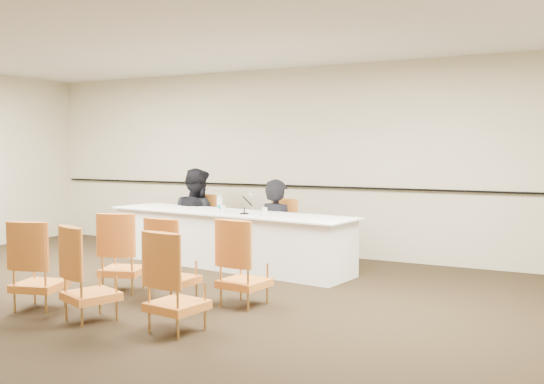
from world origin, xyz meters
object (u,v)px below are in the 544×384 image
(aud_chair_front_left, at_px, (123,252))
(aud_chair_back_left, at_px, (39,264))
(microphone, at_px, (244,204))
(aud_chair_back_mid, at_px, (91,273))
(drinking_glass, at_px, (223,209))
(panelist_second, at_px, (197,224))
(panelist_main_chair, at_px, (277,232))
(coffee_cup, at_px, (265,212))
(panelist_main, at_px, (277,240))
(aud_chair_front_mid, at_px, (173,260))
(aud_chair_front_right, at_px, (244,262))
(panelist_second_chair, at_px, (197,224))
(water_bottle, at_px, (220,203))
(panel_table, at_px, (228,239))
(aud_chair_back_right, at_px, (177,281))

(aud_chair_front_left, xyz_separation_m, aud_chair_back_left, (-0.25, -1.02, 0.00))
(microphone, xyz_separation_m, aud_chair_back_mid, (-0.11, -2.83, -0.46))
(drinking_glass, bearing_deg, panelist_second, 141.88)
(panelist_main_chair, height_order, panelist_second, panelist_second)
(aud_chair_back_left, bearing_deg, aud_chair_back_mid, -21.92)
(microphone, bearing_deg, coffee_cup, 1.66)
(panelist_main, bearing_deg, aud_chair_front_mid, 103.99)
(aud_chair_front_right, height_order, aud_chair_back_mid, same)
(panelist_second_chair, xyz_separation_m, water_bottle, (0.89, -0.71, 0.44))
(drinking_glass, distance_m, aud_chair_back_mid, 3.01)
(panel_table, distance_m, panelist_main_chair, 0.75)
(panelist_main_chair, distance_m, aud_chair_back_mid, 3.54)
(microphone, height_order, coffee_cup, microphone)
(panelist_second_chair, bearing_deg, aud_chair_front_right, -39.67)
(coffee_cup, bearing_deg, panelist_second_chair, 151.81)
(panel_table, bearing_deg, panelist_main_chair, 50.86)
(aud_chair_front_right, distance_m, aud_chair_back_right, 1.11)
(panelist_second, height_order, microphone, panelist_second)
(panelist_main, distance_m, microphone, 0.93)
(panelist_second_chair, distance_m, aud_chair_front_mid, 3.21)
(panelist_second_chair, relative_size, aud_chair_back_left, 1.00)
(panelist_second, relative_size, water_bottle, 7.42)
(panelist_second, xyz_separation_m, aud_chair_front_left, (0.75, -2.64, -0.00))
(panelist_second, bearing_deg, aud_chair_back_left, 120.46)
(panelist_main, bearing_deg, aud_chair_back_right, 115.10)
(aud_chair_front_left, height_order, aud_chair_back_mid, same)
(aud_chair_front_mid, bearing_deg, panel_table, 107.29)
(panelist_main, relative_size, aud_chair_front_mid, 1.89)
(microphone, bearing_deg, aud_chair_front_right, -53.48)
(microphone, relative_size, aud_chair_front_left, 0.31)
(microphone, height_order, aud_chair_back_mid, microphone)
(water_bottle, relative_size, aud_chair_back_right, 0.26)
(water_bottle, distance_m, aud_chair_back_right, 3.29)
(panelist_main, xyz_separation_m, drinking_glass, (-0.58, -0.56, 0.49))
(panelist_second, height_order, aud_chair_back_left, panelist_second)
(panelist_second_chair, bearing_deg, aud_chair_back_left, -74.71)
(panelist_main, distance_m, panelist_second_chair, 1.58)
(panelist_main_chair, height_order, aud_chair_front_mid, same)
(panelist_main, xyz_separation_m, aud_chair_back_left, (-1.06, -3.45, 0.12))
(panelist_second, xyz_separation_m, coffee_cup, (1.75, -0.94, 0.37))
(panelist_second_chair, distance_m, drinking_glass, 1.30)
(panelist_main, distance_m, drinking_glass, 0.95)
(aud_chair_front_mid, distance_m, aud_chair_back_right, 1.11)
(water_bottle, distance_m, aud_chair_front_right, 2.39)
(coffee_cup, xyz_separation_m, aud_chair_front_right, (0.61, -1.61, -0.37))
(aud_chair_back_right, bearing_deg, panelist_main_chair, 109.32)
(panelist_main, height_order, aud_chair_back_left, panelist_main)
(panelist_second, xyz_separation_m, aud_chair_back_left, (0.50, -3.66, -0.00))
(panelist_main_chair, xyz_separation_m, panelist_second, (-1.56, 0.20, 0.00))
(water_bottle, xyz_separation_m, aud_chair_front_left, (-0.14, -1.92, -0.44))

